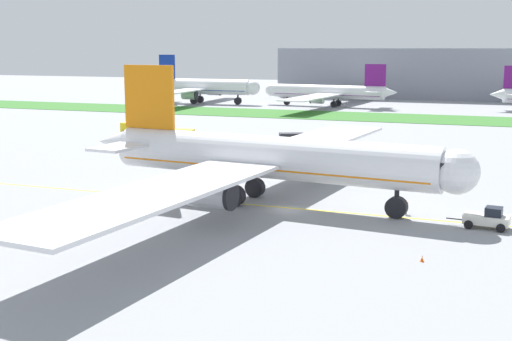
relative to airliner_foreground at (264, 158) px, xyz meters
name	(u,v)px	position (x,y,z in m)	size (l,w,h in m)	color
ground_plane	(286,210)	(3.54, -2.30, -5.48)	(600.00, 600.00, 0.00)	gray
apron_taxi_line	(289,208)	(3.54, -1.25, -5.48)	(280.00, 0.36, 0.01)	yellow
grass_median_strip	(413,118)	(3.54, 105.86, -5.43)	(320.00, 24.00, 0.10)	#38722D
airliner_foreground	(264,158)	(0.00, 0.00, 0.00)	(48.88, 77.80, 16.14)	white
pushback_tug	(488,218)	(25.35, -2.69, -4.44)	(6.38, 3.06, 2.25)	white
ground_crew_wingwalker_port	(230,180)	(-7.25, 7.08, -4.44)	(0.43, 0.55, 1.72)	black
ground_crew_marshaller_front	(406,205)	(16.56, 0.50, -4.50)	(0.54, 0.36, 1.62)	black
traffic_cone_near_nose	(4,226)	(-21.20, -20.06, -5.20)	(0.36, 0.36, 0.58)	#F2590C
traffic_cone_port_wing	(422,258)	(20.41, -16.35, -5.20)	(0.36, 0.36, 0.58)	#F2590C
service_truck_baggage_loader	(186,137)	(-29.62, 39.63, -3.77)	(5.49, 3.46, 3.22)	yellow
service_truck_fuel_bowser	(132,128)	(-48.25, 51.53, -4.09)	(4.80, 2.55, 2.51)	yellow
service_truck_catering_van	(288,142)	(-9.97, 40.88, -3.79)	(6.08, 4.28, 3.21)	black
parked_airliner_far_left	(202,87)	(-68.31, 130.78, -0.09)	(40.04, 61.55, 15.92)	white
parked_airliner_far_centre	(330,92)	(-26.09, 134.15, -0.95)	(43.40, 69.69, 13.33)	white
terminal_building	(458,74)	(9.24, 180.52, 3.52)	(129.38, 20.00, 18.00)	gray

